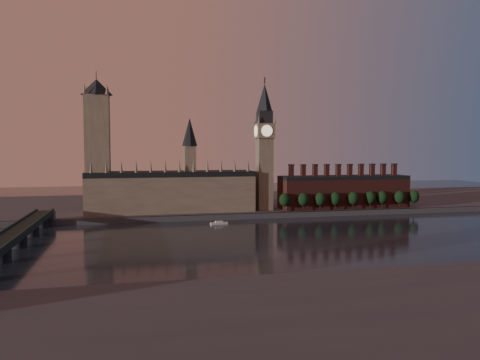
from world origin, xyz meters
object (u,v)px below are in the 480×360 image
object	(u,v)px
big_ben	(264,145)
river_boat	(219,223)
westminster_bridge	(10,241)
victoria_tower	(98,142)

from	to	relation	value
big_ben	river_boat	size ratio (longest dim) A/B	8.41
big_ben	river_boat	xyz separation A→B (m)	(-44.96, -40.99, -55.88)
westminster_bridge	big_ben	bearing A→B (deg)	34.33
river_boat	big_ben	bearing A→B (deg)	36.56
victoria_tower	river_boat	world-z (taller)	victoria_tower
big_ben	westminster_bridge	bearing A→B (deg)	-145.67
westminster_bridge	river_boat	world-z (taller)	westminster_bridge
big_ben	river_boat	bearing A→B (deg)	-137.65
big_ben	victoria_tower	bearing A→B (deg)	177.80
westminster_bridge	river_boat	distance (m)	139.97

